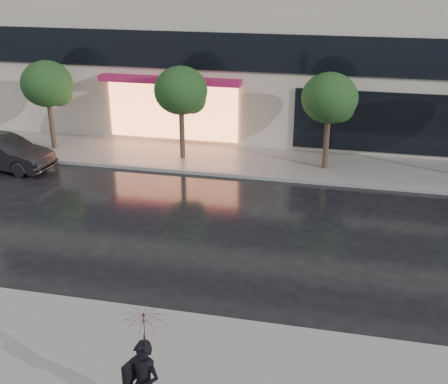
# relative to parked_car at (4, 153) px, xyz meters

# --- Properties ---
(ground) EXTENTS (120.00, 120.00, 0.00)m
(ground) POSITION_rel_parked_car_xyz_m (9.80, -7.40, -0.68)
(ground) COLOR black
(ground) RESTS_ON ground
(sidewalk_near) EXTENTS (60.00, 4.50, 0.12)m
(sidewalk_near) POSITION_rel_parked_car_xyz_m (9.80, -10.65, -0.62)
(sidewalk_near) COLOR slate
(sidewalk_near) RESTS_ON ground
(sidewalk_far) EXTENTS (60.00, 3.50, 0.12)m
(sidewalk_far) POSITION_rel_parked_car_xyz_m (9.80, 2.85, -0.62)
(sidewalk_far) COLOR slate
(sidewalk_far) RESTS_ON ground
(curb_near) EXTENTS (60.00, 0.25, 0.14)m
(curb_near) POSITION_rel_parked_car_xyz_m (9.80, -8.40, -0.61)
(curb_near) COLOR gray
(curb_near) RESTS_ON ground
(curb_far) EXTENTS (60.00, 0.25, 0.14)m
(curb_far) POSITION_rel_parked_car_xyz_m (9.80, 1.10, -0.61)
(curb_far) COLOR gray
(curb_far) RESTS_ON ground
(tree_far_west) EXTENTS (2.20, 2.20, 3.99)m
(tree_far_west) POSITION_rel_parked_car_xyz_m (0.86, 2.63, 2.24)
(tree_far_west) COLOR #33261C
(tree_far_west) RESTS_ON ground
(tree_mid_west) EXTENTS (2.20, 2.20, 3.99)m
(tree_mid_west) POSITION_rel_parked_car_xyz_m (6.86, 2.63, 2.24)
(tree_mid_west) COLOR #33261C
(tree_mid_west) RESTS_ON ground
(tree_mid_east) EXTENTS (2.20, 2.20, 3.99)m
(tree_mid_east) POSITION_rel_parked_car_xyz_m (12.86, 2.63, 2.24)
(tree_mid_east) COLOR #33261C
(tree_mid_east) RESTS_ON ground
(parked_car) EXTENTS (4.30, 1.97, 1.37)m
(parked_car) POSITION_rel_parked_car_xyz_m (0.00, 0.00, 0.00)
(parked_car) COLOR black
(parked_car) RESTS_ON ground
(pedestrian_with_umbrella) EXTENTS (1.18, 1.19, 2.46)m
(pedestrian_with_umbrella) POSITION_rel_parked_car_xyz_m (10.35, -11.78, 1.01)
(pedestrian_with_umbrella) COLOR black
(pedestrian_with_umbrella) RESTS_ON sidewalk_near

